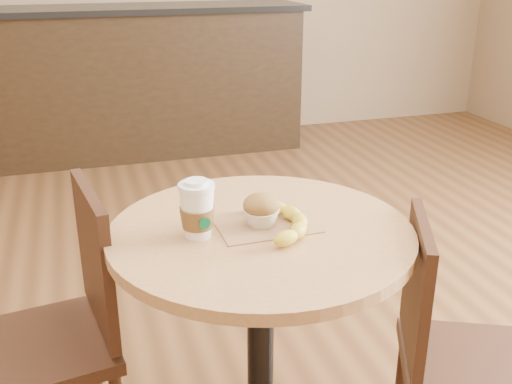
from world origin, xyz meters
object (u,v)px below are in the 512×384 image
(coffee_cup, at_px, (197,212))
(muffin, at_px, (261,210))
(cafe_table, at_px, (261,300))
(chair_left, at_px, (61,328))
(banana, at_px, (283,220))
(chair_right, at_px, (449,350))

(coffee_cup, relative_size, muffin, 1.56)
(cafe_table, height_order, chair_left, chair_left)
(coffee_cup, bearing_deg, banana, -15.31)
(cafe_table, bearing_deg, banana, -11.70)
(chair_left, height_order, muffin, muffin)
(muffin, xyz_separation_m, banana, (0.05, -0.03, -0.02))
(cafe_table, xyz_separation_m, coffee_cup, (-0.15, 0.00, 0.26))
(coffee_cup, distance_m, muffin, 0.16)
(banana, bearing_deg, chair_left, 164.90)
(muffin, bearing_deg, cafe_table, -109.88)
(cafe_table, relative_size, banana, 2.80)
(chair_right, bearing_deg, cafe_table, 92.91)
(coffee_cup, xyz_separation_m, muffin, (0.16, 0.01, -0.02))
(chair_left, height_order, chair_right, chair_left)
(coffee_cup, xyz_separation_m, banana, (0.21, -0.01, -0.04))
(banana, bearing_deg, muffin, 154.48)
(banana, bearing_deg, cafe_table, 170.80)
(chair_right, xyz_separation_m, muffin, (-0.45, 0.20, 0.37))
(muffin, bearing_deg, coffee_cup, -175.72)
(chair_right, distance_m, banana, 0.56)
(cafe_table, distance_m, coffee_cup, 0.31)
(chair_left, bearing_deg, muffin, 64.89)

